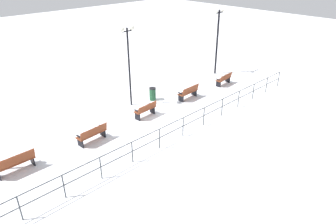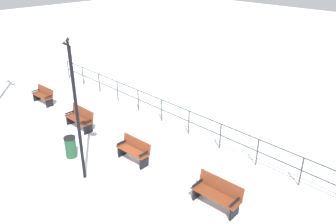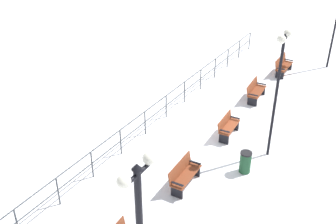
% 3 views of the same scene
% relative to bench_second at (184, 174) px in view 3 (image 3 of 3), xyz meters
% --- Properties ---
extents(ground_plane, '(80.00, 80.00, 0.00)m').
position_rel_bench_second_xyz_m(ground_plane, '(-0.06, 3.65, -0.47)').
color(ground_plane, white).
rests_on(ground_plane, ground).
extents(bench_second, '(0.59, 1.55, 0.91)m').
position_rel_bench_second_xyz_m(bench_second, '(0.00, 0.00, 0.00)').
color(bench_second, brown).
rests_on(bench_second, ground).
extents(bench_third, '(0.58, 1.41, 0.86)m').
position_rel_bench_second_xyz_m(bench_third, '(-0.01, 3.65, -0.01)').
color(bench_third, brown).
rests_on(bench_third, ground).
extents(bench_fourth, '(0.66, 1.57, 0.88)m').
position_rel_bench_second_xyz_m(bench_fourth, '(-0.22, 7.30, -0.01)').
color(bench_fourth, brown).
rests_on(bench_fourth, ground).
extents(bench_fifth, '(0.55, 1.64, 0.93)m').
position_rel_bench_second_xyz_m(bench_fifth, '(-0.05, 10.95, 0.01)').
color(bench_fifth, brown).
rests_on(bench_fifth, ground).
extents(lamppost_middle, '(0.30, 1.00, 4.85)m').
position_rel_bench_second_xyz_m(lamppost_middle, '(1.85, 3.26, 3.14)').
color(lamppost_middle, black).
rests_on(lamppost_middle, ground).
extents(waterfront_railing, '(0.05, 19.74, 1.08)m').
position_rel_bench_second_xyz_m(waterfront_railing, '(-2.95, 3.65, 0.25)').
color(waterfront_railing, '#383D42').
rests_on(waterfront_railing, ground).
extents(trash_bin, '(0.43, 0.43, 0.83)m').
position_rel_bench_second_xyz_m(trash_bin, '(1.50, 1.79, -0.05)').
color(trash_bin, '#1E4C2D').
rests_on(trash_bin, ground).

